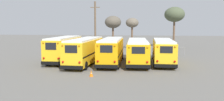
{
  "coord_description": "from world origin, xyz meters",
  "views": [
    {
      "loc": [
        3.63,
        -27.33,
        4.75
      ],
      "look_at": [
        0.0,
        0.02,
        1.6
      ],
      "focal_mm": 35.0,
      "sensor_mm": 36.0,
      "label": 1
    }
  ],
  "objects_px": {
    "school_bus_1": "(85,50)",
    "traffic_cone": "(91,73)",
    "school_bus_0": "(65,48)",
    "school_bus_2": "(112,50)",
    "bare_tree_1": "(174,15)",
    "bare_tree_2": "(113,22)",
    "utility_pole": "(95,26)",
    "bare_tree_0": "(132,23)",
    "school_bus_3": "(137,50)",
    "school_bus_4": "(163,50)"
  },
  "relations": [
    {
      "from": "bare_tree_0",
      "to": "school_bus_2",
      "type": "bearing_deg",
      "value": -96.02
    },
    {
      "from": "bare_tree_2",
      "to": "bare_tree_1",
      "type": "bearing_deg",
      "value": -6.21
    },
    {
      "from": "utility_pole",
      "to": "bare_tree_1",
      "type": "height_order",
      "value": "utility_pole"
    },
    {
      "from": "school_bus_3",
      "to": "bare_tree_0",
      "type": "xyz_separation_m",
      "value": [
        -1.39,
        16.6,
        3.56
      ]
    },
    {
      "from": "school_bus_3",
      "to": "bare_tree_0",
      "type": "bearing_deg",
      "value": 94.78
    },
    {
      "from": "school_bus_4",
      "to": "utility_pole",
      "type": "distance_m",
      "value": 17.69
    },
    {
      "from": "school_bus_3",
      "to": "traffic_cone",
      "type": "bearing_deg",
      "value": -117.39
    },
    {
      "from": "school_bus_1",
      "to": "utility_pole",
      "type": "distance_m",
      "value": 15.12
    },
    {
      "from": "school_bus_1",
      "to": "traffic_cone",
      "type": "relative_size",
      "value": 17.91
    },
    {
      "from": "bare_tree_1",
      "to": "school_bus_2",
      "type": "bearing_deg",
      "value": -117.07
    },
    {
      "from": "bare_tree_0",
      "to": "traffic_cone",
      "type": "distance_m",
      "value": 25.28
    },
    {
      "from": "school_bus_1",
      "to": "school_bus_2",
      "type": "bearing_deg",
      "value": 10.38
    },
    {
      "from": "bare_tree_0",
      "to": "traffic_cone",
      "type": "relative_size",
      "value": 10.74
    },
    {
      "from": "utility_pole",
      "to": "traffic_cone",
      "type": "bearing_deg",
      "value": -79.14
    },
    {
      "from": "school_bus_3",
      "to": "school_bus_2",
      "type": "bearing_deg",
      "value": -166.62
    },
    {
      "from": "utility_pole",
      "to": "traffic_cone",
      "type": "height_order",
      "value": "utility_pole"
    },
    {
      "from": "bare_tree_0",
      "to": "bare_tree_2",
      "type": "height_order",
      "value": "bare_tree_2"
    },
    {
      "from": "bare_tree_1",
      "to": "traffic_cone",
      "type": "relative_size",
      "value": 14.75
    },
    {
      "from": "school_bus_1",
      "to": "traffic_cone",
      "type": "height_order",
      "value": "school_bus_1"
    },
    {
      "from": "school_bus_1",
      "to": "school_bus_4",
      "type": "xyz_separation_m",
      "value": [
        9.66,
        1.61,
        -0.09
      ]
    },
    {
      "from": "school_bus_3",
      "to": "bare_tree_2",
      "type": "distance_m",
      "value": 22.4
    },
    {
      "from": "school_bus_2",
      "to": "bare_tree_2",
      "type": "relative_size",
      "value": 1.45
    },
    {
      "from": "school_bus_1",
      "to": "school_bus_3",
      "type": "distance_m",
      "value": 6.58
    },
    {
      "from": "school_bus_3",
      "to": "bare_tree_1",
      "type": "bearing_deg",
      "value": 69.77
    },
    {
      "from": "school_bus_0",
      "to": "school_bus_2",
      "type": "relative_size",
      "value": 0.94
    },
    {
      "from": "school_bus_2",
      "to": "school_bus_4",
      "type": "relative_size",
      "value": 1.05
    },
    {
      "from": "bare_tree_1",
      "to": "school_bus_0",
      "type": "bearing_deg",
      "value": -130.72
    },
    {
      "from": "school_bus_2",
      "to": "traffic_cone",
      "type": "xyz_separation_m",
      "value": [
        -0.94,
        -7.27,
        -1.42
      ]
    },
    {
      "from": "bare_tree_2",
      "to": "traffic_cone",
      "type": "height_order",
      "value": "bare_tree_2"
    },
    {
      "from": "bare_tree_2",
      "to": "school_bus_0",
      "type": "bearing_deg",
      "value": -100.16
    },
    {
      "from": "school_bus_1",
      "to": "bare_tree_1",
      "type": "distance_m",
      "value": 25.81
    },
    {
      "from": "school_bus_3",
      "to": "bare_tree_0",
      "type": "distance_m",
      "value": 17.04
    },
    {
      "from": "school_bus_2",
      "to": "bare_tree_1",
      "type": "bearing_deg",
      "value": 62.93
    },
    {
      "from": "utility_pole",
      "to": "bare_tree_0",
      "type": "relative_size",
      "value": 1.48
    },
    {
      "from": "school_bus_0",
      "to": "traffic_cone",
      "type": "relative_size",
      "value": 16.01
    },
    {
      "from": "school_bus_0",
      "to": "school_bus_1",
      "type": "xyz_separation_m",
      "value": [
        3.22,
        -1.48,
        -0.05
      ]
    },
    {
      "from": "school_bus_2",
      "to": "bare_tree_0",
      "type": "height_order",
      "value": "bare_tree_0"
    },
    {
      "from": "bare_tree_2",
      "to": "traffic_cone",
      "type": "bearing_deg",
      "value": -86.67
    },
    {
      "from": "school_bus_0",
      "to": "bare_tree_2",
      "type": "bearing_deg",
      "value": 79.84
    },
    {
      "from": "bare_tree_0",
      "to": "school_bus_3",
      "type": "bearing_deg",
      "value": -85.22
    },
    {
      "from": "school_bus_2",
      "to": "bare_tree_0",
      "type": "distance_m",
      "value": 17.81
    },
    {
      "from": "school_bus_2",
      "to": "bare_tree_2",
      "type": "xyz_separation_m",
      "value": [
        -2.65,
        22.04,
        3.76
      ]
    },
    {
      "from": "school_bus_3",
      "to": "traffic_cone",
      "type": "distance_m",
      "value": 9.15
    },
    {
      "from": "school_bus_2",
      "to": "bare_tree_0",
      "type": "bearing_deg",
      "value": 83.98
    },
    {
      "from": "school_bus_0",
      "to": "bare_tree_2",
      "type": "relative_size",
      "value": 1.36
    },
    {
      "from": "school_bus_1",
      "to": "school_bus_2",
      "type": "height_order",
      "value": "school_bus_1"
    },
    {
      "from": "utility_pole",
      "to": "traffic_cone",
      "type": "xyz_separation_m",
      "value": [
        4.1,
        -21.38,
        -4.46
      ]
    },
    {
      "from": "school_bus_3",
      "to": "bare_tree_0",
      "type": "relative_size",
      "value": 1.7
    },
    {
      "from": "bare_tree_1",
      "to": "bare_tree_2",
      "type": "bearing_deg",
      "value": 173.79
    },
    {
      "from": "school_bus_0",
      "to": "school_bus_4",
      "type": "xyz_separation_m",
      "value": [
        12.88,
        0.14,
        -0.14
      ]
    }
  ]
}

